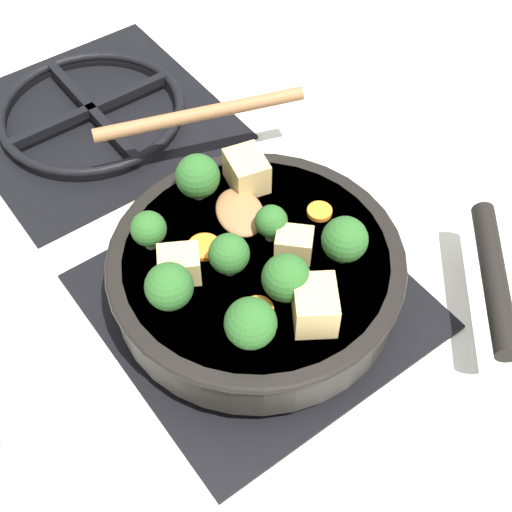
{
  "coord_description": "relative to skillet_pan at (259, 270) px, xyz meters",
  "views": [
    {
      "loc": [
        -0.26,
        -0.35,
        0.63
      ],
      "look_at": [
        0.0,
        0.0,
        0.08
      ],
      "focal_mm": 50.0,
      "sensor_mm": 36.0,
      "label": 1
    }
  ],
  "objects": [
    {
      "name": "ground_plane",
      "position": [
        -0.0,
        0.0,
        -0.06
      ],
      "size": [
        2.4,
        2.4,
        0.0
      ],
      "primitive_type": "plane",
      "color": "silver"
    },
    {
      "name": "front_burner_grate",
      "position": [
        -0.0,
        0.0,
        -0.04
      ],
      "size": [
        0.31,
        0.31,
        0.03
      ],
      "color": "black",
      "rests_on": "ground_plane"
    },
    {
      "name": "rear_burner_grate",
      "position": [
        -0.0,
        0.36,
        -0.04
      ],
      "size": [
        0.31,
        0.31,
        0.03
      ],
      "color": "black",
      "rests_on": "ground_plane"
    },
    {
      "name": "skillet_pan",
      "position": [
        0.0,
        0.0,
        0.0
      ],
      "size": [
        0.39,
        0.38,
        0.05
      ],
      "color": "black",
      "rests_on": "front_burner_grate"
    },
    {
      "name": "wooden_spoon",
      "position": [
        0.04,
        0.14,
        0.03
      ],
      "size": [
        0.24,
        0.24,
        0.02
      ],
      "color": "olive",
      "rests_on": "skillet_pan"
    },
    {
      "name": "tofu_cube_center_large",
      "position": [
        -0.0,
        -0.09,
        0.04
      ],
      "size": [
        0.06,
        0.06,
        0.04
      ],
      "primitive_type": "cube",
      "rotation": [
        0.0,
        0.0,
        4.13
      ],
      "color": "#DBB770",
      "rests_on": "skillet_pan"
    },
    {
      "name": "tofu_cube_near_handle",
      "position": [
        0.03,
        -0.02,
        0.04
      ],
      "size": [
        0.05,
        0.05,
        0.03
      ],
      "primitive_type": "cube",
      "rotation": [
        0.0,
        0.0,
        2.36
      ],
      "color": "#DBB770",
      "rests_on": "skillet_pan"
    },
    {
      "name": "tofu_cube_east_chunk",
      "position": [
        0.05,
        0.09,
        0.04
      ],
      "size": [
        0.05,
        0.05,
        0.04
      ],
      "primitive_type": "cube",
      "rotation": [
        0.0,
        0.0,
        1.34
      ],
      "color": "#DBB770",
      "rests_on": "skillet_pan"
    },
    {
      "name": "tofu_cube_west_chunk",
      "position": [
        -0.07,
        0.03,
        0.04
      ],
      "size": [
        0.05,
        0.05,
        0.03
      ],
      "primitive_type": "cube",
      "rotation": [
        0.0,
        0.0,
        2.63
      ],
      "color": "#DBB770",
      "rests_on": "skillet_pan"
    },
    {
      "name": "broccoli_floret_near_spoon",
      "position": [
        -0.06,
        -0.07,
        0.05
      ],
      "size": [
        0.05,
        0.05,
        0.05
      ],
      "color": "#709956",
      "rests_on": "skillet_pan"
    },
    {
      "name": "broccoli_floret_center_top",
      "position": [
        -0.03,
        0.0,
        0.05
      ],
      "size": [
        0.04,
        0.04,
        0.05
      ],
      "color": "#709956",
      "rests_on": "skillet_pan"
    },
    {
      "name": "broccoli_floret_east_rim",
      "position": [
        -0.08,
        0.07,
        0.05
      ],
      "size": [
        0.04,
        0.04,
        0.04
      ],
      "color": "#709956",
      "rests_on": "skillet_pan"
    },
    {
      "name": "broccoli_floret_west_rim",
      "position": [
        -0.01,
        -0.05,
        0.05
      ],
      "size": [
        0.05,
        0.05,
        0.05
      ],
      "color": "#709956",
      "rests_on": "skillet_pan"
    },
    {
      "name": "broccoli_floret_north_edge",
      "position": [
        -0.1,
        0.01,
        0.05
      ],
      "size": [
        0.04,
        0.04,
        0.05
      ],
      "color": "#709956",
      "rests_on": "skillet_pan"
    },
    {
      "name": "broccoli_floret_south_cluster",
      "position": [
        -0.0,
        0.1,
        0.05
      ],
      "size": [
        0.05,
        0.05,
        0.05
      ],
      "color": "#709956",
      "rests_on": "skillet_pan"
    },
    {
      "name": "broccoli_floret_mid_floret",
      "position": [
        0.02,
        0.01,
        0.05
      ],
      "size": [
        0.03,
        0.03,
        0.04
      ],
      "color": "#709956",
      "rests_on": "skillet_pan"
    },
    {
      "name": "broccoli_floret_small_inner",
      "position": [
        0.06,
        -0.05,
        0.05
      ],
      "size": [
        0.04,
        0.04,
        0.05
      ],
      "color": "#709956",
      "rests_on": "skillet_pan"
    },
    {
      "name": "carrot_slice_orange_thin",
      "position": [
        0.08,
        0.01,
        0.03
      ],
      "size": [
        0.03,
        0.03,
        0.01
      ],
      "primitive_type": "cylinder",
      "color": "orange",
      "rests_on": "skillet_pan"
    },
    {
      "name": "carrot_slice_near_center",
      "position": [
        -0.04,
        -0.05,
        0.03
      ],
      "size": [
        0.03,
        0.03,
        0.01
      ],
      "primitive_type": "cylinder",
      "color": "orange",
      "rests_on": "skillet_pan"
    },
    {
      "name": "carrot_slice_edge_slice",
      "position": [
        -0.04,
        0.04,
        0.03
      ],
      "size": [
        0.03,
        0.03,
        0.01
      ],
      "primitive_type": "cylinder",
      "color": "orange",
      "rests_on": "skillet_pan"
    }
  ]
}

